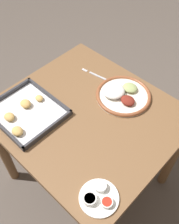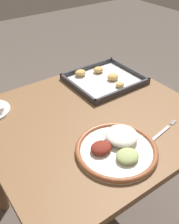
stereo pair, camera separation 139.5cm
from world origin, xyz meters
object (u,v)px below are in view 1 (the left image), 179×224
(dinner_plate, at_px, (122,94))
(baking_tray, at_px, (26,112))
(saucer_plate, at_px, (98,197))
(fork, at_px, (99,76))

(dinner_plate, relative_size, baking_tray, 0.85)
(saucer_plate, height_order, baking_tray, baking_tray)
(fork, distance_m, baking_tray, 0.48)
(saucer_plate, bearing_deg, fork, -47.81)
(saucer_plate, distance_m, baking_tray, 0.58)
(fork, bearing_deg, saucer_plate, 122.57)
(fork, xyz_separation_m, baking_tray, (0.08, 0.47, 0.01))
(fork, xyz_separation_m, saucer_plate, (-0.49, 0.54, 0.01))
(dinner_plate, height_order, fork, dinner_plate)
(fork, relative_size, baking_tray, 0.60)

